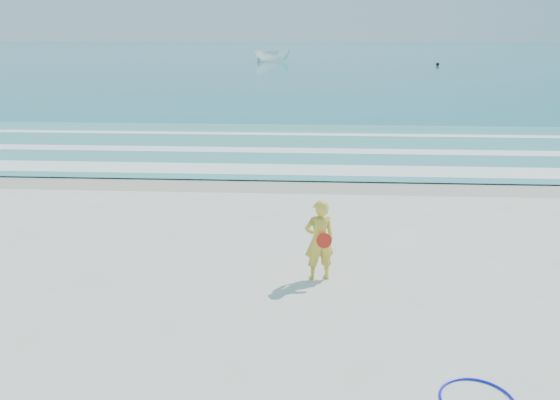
{
  "coord_description": "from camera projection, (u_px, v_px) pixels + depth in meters",
  "views": [
    {
      "loc": [
        1.05,
        -6.58,
        4.31
      ],
      "look_at": [
        0.43,
        4.0,
        1.0
      ],
      "focal_mm": 35.0,
      "sensor_mm": 36.0,
      "label": 1
    }
  ],
  "objects": [
    {
      "name": "ground",
      "position": [
        233.0,
        353.0,
        7.62
      ],
      "size": [
        400.0,
        400.0,
        0.0
      ],
      "primitive_type": "plane",
      "color": "silver",
      "rests_on": "ground"
    },
    {
      "name": "wet_sand",
      "position": [
        276.0,
        182.0,
        16.19
      ],
      "size": [
        400.0,
        2.4,
        0.0
      ],
      "primitive_type": "cube",
      "color": "#B2A893",
      "rests_on": "ground"
    },
    {
      "name": "ocean",
      "position": [
        308.0,
        53.0,
        107.66
      ],
      "size": [
        400.0,
        190.0,
        0.04
      ],
      "primitive_type": "cube",
      "color": "#19727F",
      "rests_on": "ground"
    },
    {
      "name": "shallow",
      "position": [
        284.0,
        146.0,
        20.94
      ],
      "size": [
        400.0,
        10.0,
        0.01
      ],
      "primitive_type": "cube",
      "color": "#59B7AD",
      "rests_on": "ocean"
    },
    {
      "name": "foam_near",
      "position": [
        278.0,
        169.0,
        17.42
      ],
      "size": [
        400.0,
        1.4,
        0.01
      ],
      "primitive_type": "cube",
      "color": "white",
      "rests_on": "shallow"
    },
    {
      "name": "foam_mid",
      "position": [
        283.0,
        150.0,
        20.18
      ],
      "size": [
        400.0,
        0.9,
        0.01
      ],
      "primitive_type": "cube",
      "color": "white",
      "rests_on": "shallow"
    },
    {
      "name": "foam_far",
      "position": [
        287.0,
        134.0,
        23.32
      ],
      "size": [
        400.0,
        0.6,
        0.01
      ],
      "primitive_type": "cube",
      "color": "white",
      "rests_on": "shallow"
    },
    {
      "name": "boat",
      "position": [
        273.0,
        55.0,
        75.11
      ],
      "size": [
        5.53,
        3.53,
        2.0
      ],
      "primitive_type": "imported",
      "rotation": [
        0.0,
        0.0,
        1.9
      ],
      "color": "white",
      "rests_on": "ocean"
    },
    {
      "name": "buoy",
      "position": [
        438.0,
        64.0,
        67.39
      ],
      "size": [
        0.43,
        0.43,
        0.43
      ],
      "primitive_type": "sphere",
      "color": "black",
      "rests_on": "ocean"
    },
    {
      "name": "woman",
      "position": [
        319.0,
        240.0,
        9.68
      ],
      "size": [
        0.62,
        0.48,
        1.49
      ],
      "color": "gold",
      "rests_on": "ground"
    }
  ]
}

